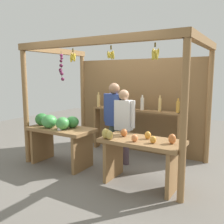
# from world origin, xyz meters

# --- Properties ---
(ground_plane) EXTENTS (12.00, 12.00, 0.00)m
(ground_plane) POSITION_xyz_m (0.00, 0.00, 0.00)
(ground_plane) COLOR slate
(ground_plane) RESTS_ON ground
(market_stall) EXTENTS (3.22, 1.92, 2.33)m
(market_stall) POSITION_xyz_m (0.00, 0.42, 1.35)
(market_stall) COLOR olive
(market_stall) RESTS_ON ground
(fruit_counter_left) EXTENTS (1.30, 0.64, 0.99)m
(fruit_counter_left) POSITION_xyz_m (-0.89, -0.70, 0.67)
(fruit_counter_left) COLOR olive
(fruit_counter_left) RESTS_ON ground
(fruit_counter_right) EXTENTS (1.30, 0.66, 0.90)m
(fruit_counter_right) POSITION_xyz_m (0.83, -0.69, 0.56)
(fruit_counter_right) COLOR olive
(fruit_counter_right) RESTS_ON ground
(bottle_shelf_unit) EXTENTS (2.06, 0.22, 1.34)m
(bottle_shelf_unit) POSITION_xyz_m (0.05, 0.68, 0.80)
(bottle_shelf_unit) COLOR olive
(bottle_shelf_unit) RESTS_ON ground
(vendor_man) EXTENTS (0.48, 0.22, 1.59)m
(vendor_man) POSITION_xyz_m (-0.07, 0.02, 0.95)
(vendor_man) COLOR #4C5B53
(vendor_man) RESTS_ON ground
(vendor_woman) EXTENTS (0.48, 0.20, 1.47)m
(vendor_woman) POSITION_xyz_m (0.16, -0.02, 0.87)
(vendor_woman) COLOR #4C3B45
(vendor_woman) RESTS_ON ground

